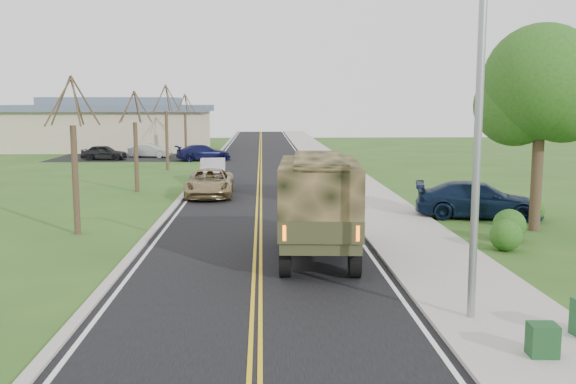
{
  "coord_description": "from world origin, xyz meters",
  "views": [
    {
      "loc": [
        0.16,
        -14.71,
        5.03
      ],
      "look_at": [
        1.11,
        8.56,
        1.8
      ],
      "focal_mm": 40.0,
      "sensor_mm": 36.0,
      "label": 1
    }
  ],
  "objects": [
    {
      "name": "suv_champagne",
      "position": [
        -2.68,
        19.91,
        0.74
      ],
      "size": [
        2.57,
        5.39,
        1.48
      ],
      "primitive_type": "imported",
      "rotation": [
        0.0,
        0.0,
        0.02
      ],
      "color": "#8E7950",
      "rests_on": "ground"
    },
    {
      "name": "street_light",
      "position": [
        4.9,
        -0.5,
        4.43
      ],
      "size": [
        1.65,
        0.22,
        8.0
      ],
      "color": "gray",
      "rests_on": "ground"
    },
    {
      "name": "bare_tree_a",
      "position": [
        -7.0,
        10.0,
        2.63
      ],
      "size": [
        1.93,
        2.26,
        6.08
      ],
      "color": "#38281C",
      "rests_on": "ground"
    },
    {
      "name": "leafy_tree",
      "position": [
        11.0,
        10.01,
        5.49
      ],
      "size": [
        4.83,
        4.5,
        8.1
      ],
      "color": "#38281C",
      "rests_on": "ground"
    },
    {
      "name": "bare_tree_d",
      "position": [
        -7.0,
        46.0,
        2.55
      ],
      "size": [
        1.88,
        2.2,
        5.91
      ],
      "color": "#38281C",
      "rests_on": "ground"
    },
    {
      "name": "road",
      "position": [
        0.0,
        40.0,
        0.01
      ],
      "size": [
        8.0,
        120.0,
        0.01
      ],
      "primitive_type": "cube",
      "color": "black",
      "rests_on": "ground"
    },
    {
      "name": "commercial_building",
      "position": [
        -15.98,
        55.97,
        2.69
      ],
      "size": [
        25.5,
        21.5,
        5.65
      ],
      "color": "tan",
      "rests_on": "ground"
    },
    {
      "name": "bare_tree_c",
      "position": [
        -7.0,
        34.0,
        2.78
      ],
      "size": [
        2.04,
        2.39,
        6.42
      ],
      "color": "#38281C",
      "rests_on": "ground"
    },
    {
      "name": "bare_tree_b",
      "position": [
        -7.0,
        22.0,
        2.48
      ],
      "size": [
        1.83,
        2.14,
        5.73
      ],
      "color": "#38281C",
      "rests_on": "ground"
    },
    {
      "name": "military_truck",
      "position": [
        1.98,
        5.71,
        1.94
      ],
      "size": [
        2.79,
        6.94,
        3.39
      ],
      "rotation": [
        0.0,
        0.0,
        -0.07
      ],
      "color": "black",
      "rests_on": "ground"
    },
    {
      "name": "sedan_silver",
      "position": [
        -3.0,
        26.49,
        0.75
      ],
      "size": [
        1.83,
        4.62,
        1.5
      ],
      "primitive_type": "imported",
      "rotation": [
        0.0,
        0.0,
        0.05
      ],
      "color": "silver",
      "rests_on": "ground"
    },
    {
      "name": "lot_car_silver",
      "position": [
        -10.3,
        45.45,
        0.65
      ],
      "size": [
        4.09,
        1.98,
        1.29
      ],
      "primitive_type": "imported",
      "rotation": [
        0.0,
        0.0,
        1.41
      ],
      "color": "#BBBBC0",
      "rests_on": "ground"
    },
    {
      "name": "pickup_navy",
      "position": [
        9.71,
        12.89,
        0.79
      ],
      "size": [
        5.84,
        3.43,
        1.59
      ],
      "primitive_type": "imported",
      "rotation": [
        0.0,
        0.0,
        1.34
      ],
      "color": "#0D1A32",
      "rests_on": "ground"
    },
    {
      "name": "lot_car_dark",
      "position": [
        -13.88,
        42.95,
        0.68
      ],
      "size": [
        4.09,
        1.9,
        1.36
      ],
      "primitive_type": "imported",
      "rotation": [
        0.0,
        0.0,
        1.5
      ],
      "color": "black",
      "rests_on": "ground"
    },
    {
      "name": "utility_box_far",
      "position": [
        5.65,
        -2.87,
        0.43
      ],
      "size": [
        0.58,
        0.48,
        0.65
      ],
      "primitive_type": "cube",
      "rotation": [
        0.0,
        0.0,
        -0.06
      ],
      "color": "#163F1C",
      "rests_on": "sidewalk_right"
    },
    {
      "name": "curb_right",
      "position": [
        4.15,
        40.0,
        0.06
      ],
      "size": [
        0.3,
        120.0,
        0.12
      ],
      "primitive_type": "cube",
      "color": "#9E998E",
      "rests_on": "ground"
    },
    {
      "name": "lot_car_navy",
      "position": [
        -5.0,
        42.0,
        0.7
      ],
      "size": [
        5.18,
        3.29,
        1.4
      ],
      "primitive_type": "imported",
      "rotation": [
        0.0,
        0.0,
        1.87
      ],
      "color": "#0F113A",
      "rests_on": "ground"
    },
    {
      "name": "sidewalk_right",
      "position": [
        5.9,
        40.0,
        0.05
      ],
      "size": [
        3.2,
        120.0,
        0.1
      ],
      "primitive_type": "cube",
      "color": "#9E998E",
      "rests_on": "ground"
    },
    {
      "name": "ground",
      "position": [
        0.0,
        0.0,
        0.0
      ],
      "size": [
        160.0,
        160.0,
        0.0
      ],
      "primitive_type": "plane",
      "color": "#274C19",
      "rests_on": "ground"
    },
    {
      "name": "curb_left",
      "position": [
        -4.15,
        40.0,
        0.05
      ],
      "size": [
        0.3,
        120.0,
        0.1
      ],
      "primitive_type": "cube",
      "color": "#9E998E",
      "rests_on": "ground"
    }
  ]
}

